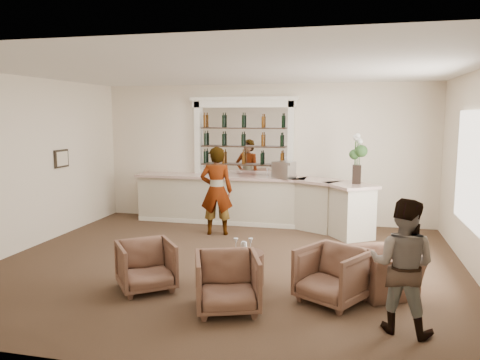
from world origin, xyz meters
name	(u,v)px	position (x,y,z in m)	size (l,w,h in m)	color
ground	(227,264)	(0.00, 0.00, 0.00)	(8.00, 8.00, 0.00)	#4F3527
room_shell	(245,128)	(0.16, 0.71, 2.34)	(8.04, 7.02, 3.32)	beige
bar_counter	(253,201)	(-0.16, 3.00, 0.57)	(5.72, 1.80, 1.14)	beige
back_bar_alcove	(243,138)	(-0.50, 3.41, 2.03)	(2.64, 0.25, 3.00)	white
cocktail_table	(243,268)	(0.50, -0.87, 0.25)	(0.64, 0.64, 0.50)	#442D1D
sommelier	(216,191)	(-0.75, 1.96, 0.95)	(0.70, 0.46, 1.91)	gray
guest	(402,266)	(2.68, -1.94, 0.81)	(0.78, 0.61, 1.61)	gray
armchair_left	(146,266)	(-0.85, -1.41, 0.36)	(0.78, 0.80, 0.73)	brown
armchair_center	(227,282)	(0.51, -1.86, 0.38)	(0.82, 0.84, 0.77)	brown
armchair_right	(332,275)	(1.85, -1.24, 0.38)	(0.82, 0.84, 0.77)	brown
armchair_far	(384,272)	(2.56, -0.71, 0.31)	(0.96, 0.84, 0.62)	brown
espresso_machine	(284,170)	(0.56, 2.91, 1.33)	(0.44, 0.37, 0.39)	#B3B3B8
flower_vase	(357,156)	(2.17, 2.46, 1.73)	(0.28, 0.28, 1.05)	black
wine_glass_bar_left	(285,174)	(0.58, 2.97, 1.25)	(0.07, 0.07, 0.21)	white
wine_glass_bar_right	(267,172)	(0.15, 3.09, 1.25)	(0.07, 0.07, 0.21)	white
wine_glass_tbl_a	(236,245)	(0.38, -0.84, 0.60)	(0.07, 0.07, 0.21)	white
wine_glass_tbl_b	(251,245)	(0.60, -0.79, 0.60)	(0.07, 0.07, 0.21)	white
wine_glass_tbl_c	(244,248)	(0.54, -1.00, 0.60)	(0.07, 0.07, 0.21)	white
napkin_holder	(244,246)	(0.48, -0.73, 0.56)	(0.08, 0.08, 0.12)	white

